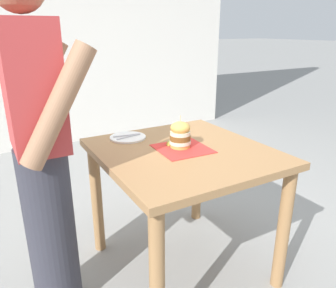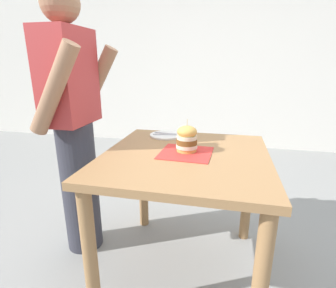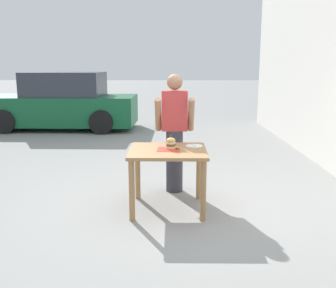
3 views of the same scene
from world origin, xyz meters
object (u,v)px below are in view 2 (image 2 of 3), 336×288
object	(u,v)px
patio_table	(185,176)
sandwich	(187,139)
side_plate_with_forks	(166,135)
diner_across_table	(74,125)
parked_car_mid_block	(5,81)
pickle_spear	(186,145)

from	to	relation	value
patio_table	sandwich	distance (m)	0.22
side_plate_with_forks	diner_across_table	world-z (taller)	diner_across_table
patio_table	sandwich	xyz separation A→B (m)	(0.04, 0.00, 0.21)
sandwich	side_plate_with_forks	size ratio (longest dim) A/B	0.84
patio_table	diner_across_table	distance (m)	0.77
parked_car_mid_block	side_plate_with_forks	bearing A→B (deg)	-129.87
sandwich	diner_across_table	xyz separation A→B (m)	(0.05, 0.73, 0.03)
diner_across_table	parked_car_mid_block	bearing A→B (deg)	46.33
diner_across_table	parked_car_mid_block	distance (m)	8.12
parked_car_mid_block	pickle_spear	bearing A→B (deg)	-130.28
patio_table	side_plate_with_forks	distance (m)	0.41
pickle_spear	diner_across_table	size ratio (longest dim) A/B	0.06
pickle_spear	parked_car_mid_block	size ratio (longest dim) A/B	0.02
sandwich	side_plate_with_forks	distance (m)	0.36
sandwich	parked_car_mid_block	xyz separation A→B (m)	(5.66, 6.60, -0.13)
diner_across_table	pickle_spear	bearing A→B (deg)	-87.76
pickle_spear	side_plate_with_forks	world-z (taller)	pickle_spear
sandwich	side_plate_with_forks	world-z (taller)	sandwich
patio_table	side_plate_with_forks	bearing A→B (deg)	29.57
sandwich	side_plate_with_forks	xyz separation A→B (m)	(0.30, 0.19, -0.07)
side_plate_with_forks	parked_car_mid_block	size ratio (longest dim) A/B	0.05
side_plate_with_forks	parked_car_mid_block	distance (m)	8.35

